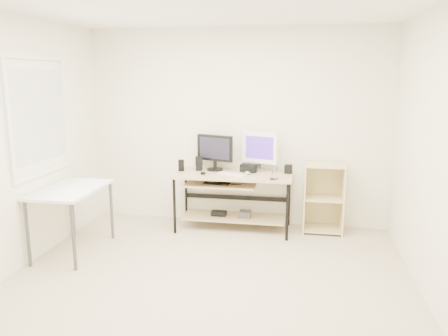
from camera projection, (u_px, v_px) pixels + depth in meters
name	position (u px, v px, depth m)	size (l,w,h in m)	color
room	(191.00, 150.00, 3.96)	(4.01, 4.01, 2.62)	#C4B397
desk	(231.00, 189.00, 5.66)	(1.50, 0.65, 0.75)	tan
side_table	(71.00, 195.00, 4.89)	(0.60, 1.00, 0.75)	white
shelf_unit	(323.00, 197.00, 5.63)	(0.50, 0.40, 0.90)	beige
black_monitor	(215.00, 150.00, 5.76)	(0.50, 0.22, 0.47)	black
white_imac	(260.00, 149.00, 5.68)	(0.48, 0.21, 0.52)	silver
keyboard	(232.00, 174.00, 5.54)	(0.38, 0.11, 0.01)	white
mouse	(247.00, 173.00, 5.56)	(0.07, 0.11, 0.04)	#B9B9BE
center_speaker	(248.00, 168.00, 5.68)	(0.21, 0.09, 0.10)	black
speaker_left	(199.00, 163.00, 5.78)	(0.11, 0.11, 0.18)	black
speaker_right	(288.00, 169.00, 5.62)	(0.09, 0.09, 0.11)	black
audio_controller	(181.00, 165.00, 5.74)	(0.08, 0.05, 0.15)	black
volume_puck	(203.00, 173.00, 5.56)	(0.06, 0.06, 0.03)	black
smartphone	(272.00, 179.00, 5.30)	(0.06, 0.11, 0.01)	black
coaster	(275.00, 179.00, 5.30)	(0.10, 0.10, 0.01)	#9D6D46
drinking_glass	(275.00, 173.00, 5.28)	(0.08, 0.08, 0.15)	white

